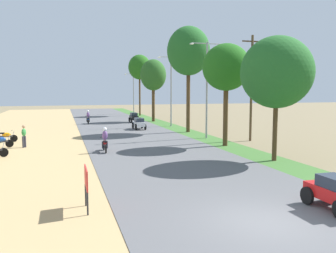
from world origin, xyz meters
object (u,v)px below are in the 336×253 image
at_px(parked_motorbike_fifth, 6,136).
at_px(motorbike_ahead_second, 88,118).
at_px(street_signboard, 86,181).
at_px(streetlamp_far, 134,90).
at_px(motorbike_foreground_rider, 105,140).
at_px(median_tree_third, 188,51).
at_px(median_tree_second, 226,68).
at_px(car_sedan_red, 336,192).
at_px(median_tree_fourth, 153,75).
at_px(streetlamp_mid, 171,86).
at_px(utility_pole_near, 251,86).
at_px(median_tree_nearest, 277,72).
at_px(car_hatchback_black, 134,117).
at_px(pedestrian_on_shoulder, 24,135).
at_px(car_sedan_white, 139,123).
at_px(median_tree_fifth, 140,67).
at_px(parked_motorbike_fourth, 0,141).
at_px(streetlamp_near, 207,83).

height_order(parked_motorbike_fifth, motorbike_ahead_second, motorbike_ahead_second).
relative_size(street_signboard, motorbike_ahead_second, 0.83).
bearing_deg(streetlamp_far, motorbike_foreground_rider, -103.89).
xyz_separation_m(parked_motorbike_fifth, median_tree_third, (16.21, 2.38, 7.33)).
distance_m(median_tree_second, motorbike_foreground_rider, 10.20).
relative_size(car_sedan_red, motorbike_foreground_rider, 1.26).
distance_m(median_tree_fourth, streetlamp_mid, 6.92).
relative_size(parked_motorbike_fifth, utility_pole_near, 0.21).
xyz_separation_m(utility_pole_near, car_sedan_red, (-5.95, -16.35, -3.74)).
distance_m(parked_motorbike_fifth, street_signboard, 19.05).
bearing_deg(median_tree_third, motorbike_foreground_rider, -134.89).
distance_m(median_tree_third, streetlamp_mid, 6.65).
xyz_separation_m(parked_motorbike_fifth, streetlamp_mid, (16.23, 8.18, 4.08)).
height_order(median_tree_nearest, car_sedan_red, median_tree_nearest).
bearing_deg(car_sedan_red, street_signboard, 163.00).
bearing_deg(street_signboard, car_hatchback_black, 76.16).
height_order(pedestrian_on_shoulder, car_hatchback_black, pedestrian_on_shoulder).
xyz_separation_m(car_sedan_red, motorbike_ahead_second, (-5.93, 34.34, 0.11)).
height_order(median_tree_fourth, car_hatchback_black, median_tree_fourth).
bearing_deg(median_tree_nearest, car_sedan_white, 102.91).
height_order(median_tree_fourth, car_sedan_white, median_tree_fourth).
relative_size(median_tree_third, motorbike_ahead_second, 5.69).
bearing_deg(streetlamp_mid, utility_pole_near, -76.77).
bearing_deg(utility_pole_near, parked_motorbike_fifth, 166.84).
xyz_separation_m(median_tree_fifth, car_sedan_white, (-4.34, -19.98, -7.01)).
bearing_deg(car_sedan_white, median_tree_fifth, 77.74).
xyz_separation_m(car_hatchback_black, motorbike_foreground_rider, (-6.02, -20.77, 0.11)).
xyz_separation_m(median_tree_nearest, car_sedan_white, (-4.23, 18.46, -4.46)).
xyz_separation_m(parked_motorbike_fifth, median_tree_fifth, (16.37, 25.91, 7.20)).
distance_m(parked_motorbike_fourth, motorbike_foreground_rider, 8.02).
xyz_separation_m(median_tree_third, utility_pole_near, (3.00, -6.87, -3.41)).
relative_size(pedestrian_on_shoulder, median_tree_second, 0.22).
xyz_separation_m(median_tree_third, streetlamp_far, (0.02, 28.00, -3.74)).
bearing_deg(parked_motorbike_fifth, car_hatchback_black, 46.87).
distance_m(median_tree_nearest, streetlamp_near, 10.29).
bearing_deg(street_signboard, median_tree_second, 47.34).
bearing_deg(streetlamp_near, streetlamp_far, 90.00).
relative_size(parked_motorbike_fifth, median_tree_nearest, 0.25).
height_order(median_tree_second, streetlamp_mid, streetlamp_mid).
height_order(pedestrian_on_shoulder, car_sedan_red, pedestrian_on_shoulder).
bearing_deg(parked_motorbike_fifth, median_tree_second, -22.42).
relative_size(parked_motorbike_fifth, median_tree_second, 0.24).
height_order(street_signboard, car_hatchback_black, street_signboard).
xyz_separation_m(parked_motorbike_fifth, utility_pole_near, (19.21, -4.49, 3.92)).
xyz_separation_m(parked_motorbike_fourth, car_hatchback_black, (13.00, 16.82, 0.19)).
xyz_separation_m(median_tree_second, car_sedan_white, (-3.91, 12.51, -5.06)).
distance_m(parked_motorbike_fourth, median_tree_fourth, 24.45).
bearing_deg(motorbike_foreground_rider, streetlamp_mid, 58.49).
height_order(parked_motorbike_fourth, street_signboard, street_signboard).
bearing_deg(motorbike_ahead_second, streetlamp_far, 62.20).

